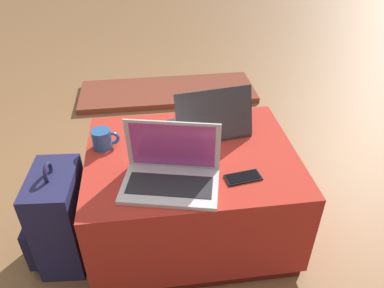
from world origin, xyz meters
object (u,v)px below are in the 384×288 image
object	(u,v)px
laptop_near	(171,172)
coffee_mug	(103,139)
cell_phone	(243,177)
backpack	(59,220)
laptop_far	(210,123)

from	to	relation	value
laptop_near	coffee_mug	xyz separation A→B (m)	(-0.27, 0.27, -0.01)
cell_phone	backpack	xyz separation A→B (m)	(-0.77, 0.11, -0.25)
cell_phone	backpack	size ratio (longest dim) A/B	0.28
backpack	laptop_near	bearing A→B (deg)	83.54
laptop_near	cell_phone	xyz separation A→B (m)	(0.28, -0.02, -0.05)
laptop_near	backpack	world-z (taller)	laptop_near
cell_phone	laptop_far	bearing A→B (deg)	3.30
laptop_far	backpack	bearing A→B (deg)	10.12
laptop_far	backpack	distance (m)	0.79
laptop_near	cell_phone	world-z (taller)	laptop_near
laptop_near	cell_phone	size ratio (longest dim) A/B	2.73
backpack	coffee_mug	xyz separation A→B (m)	(0.22, 0.18, 0.28)
laptop_near	coffee_mug	distance (m)	0.39
coffee_mug	backpack	bearing A→B (deg)	-140.31
laptop_near	backpack	size ratio (longest dim) A/B	0.77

